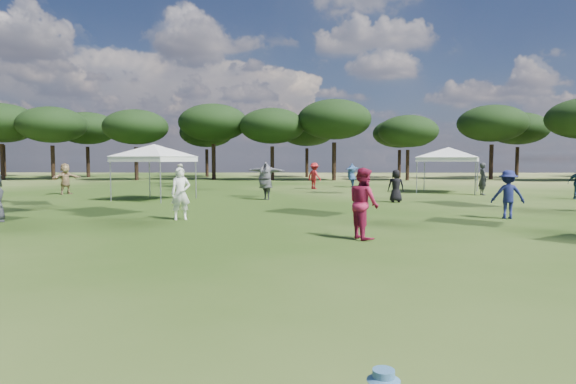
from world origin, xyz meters
name	(u,v)px	position (x,y,z in m)	size (l,w,h in m)	color
tree_line	(323,125)	(2.39, 47.41, 5.42)	(108.78, 17.63, 7.77)	black
tent_left	(154,147)	(-7.10, 22.38, 2.61)	(5.80, 5.80, 3.03)	gray
tent_right	(449,149)	(8.96, 28.03, 2.59)	(6.32, 6.32, 3.01)	gray
festival_crowd	(270,182)	(-1.45, 23.08, 0.87)	(30.58, 24.08, 1.85)	#234F6A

